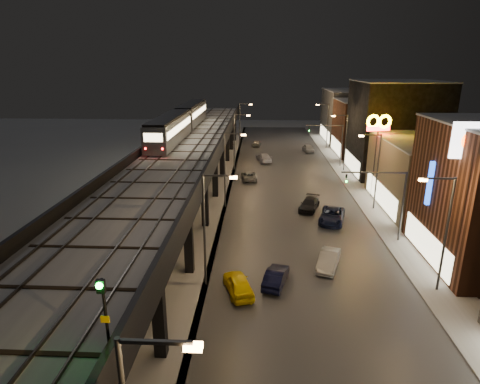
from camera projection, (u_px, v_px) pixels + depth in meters
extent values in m
cube|color=#46474D|center=(291.00, 197.00, 51.92)|extent=(17.00, 120.00, 0.06)
cube|color=#9FA1A8|center=(369.00, 198.00, 51.45)|extent=(4.00, 120.00, 0.14)
cube|color=#9FA1A8|center=(187.00, 196.00, 52.55)|extent=(11.00, 120.00, 0.06)
cube|color=black|center=(181.00, 158.00, 47.93)|extent=(9.00, 100.00, 1.00)
cube|color=black|center=(34.00, 313.00, 23.38)|extent=(0.70, 0.70, 5.30)
cube|color=black|center=(159.00, 317.00, 23.04)|extent=(0.70, 0.70, 5.30)
cube|color=black|center=(91.00, 277.00, 22.45)|extent=(8.00, 0.60, 0.50)
cube|color=black|center=(99.00, 241.00, 32.89)|extent=(0.70, 0.70, 5.30)
cube|color=black|center=(189.00, 243.00, 32.55)|extent=(0.70, 0.70, 5.30)
cube|color=black|center=(142.00, 213.00, 31.96)|extent=(8.00, 0.60, 0.50)
cube|color=black|center=(136.00, 201.00, 42.40)|extent=(0.70, 0.70, 5.30)
cube|color=black|center=(205.00, 202.00, 42.06)|extent=(0.70, 0.70, 5.30)
cube|color=black|center=(169.00, 179.00, 41.47)|extent=(8.00, 0.60, 0.50)
cube|color=black|center=(158.00, 176.00, 51.92)|extent=(0.70, 0.70, 5.30)
cube|color=black|center=(215.00, 177.00, 51.58)|extent=(0.70, 0.70, 5.30)
cube|color=black|center=(186.00, 158.00, 50.98)|extent=(8.00, 0.60, 0.50)
cube|color=black|center=(174.00, 159.00, 61.43)|extent=(0.70, 0.70, 5.30)
cube|color=black|center=(222.00, 159.00, 61.09)|extent=(0.70, 0.70, 5.30)
cube|color=black|center=(198.00, 143.00, 60.50)|extent=(8.00, 0.60, 0.50)
cube|color=black|center=(186.00, 146.00, 70.94)|extent=(0.70, 0.70, 5.30)
cube|color=black|center=(227.00, 146.00, 70.60)|extent=(0.70, 0.70, 5.30)
cube|color=black|center=(206.00, 132.00, 70.01)|extent=(8.00, 0.60, 0.50)
cube|color=black|center=(195.00, 136.00, 80.45)|extent=(0.70, 0.70, 5.30)
cube|color=black|center=(231.00, 137.00, 80.11)|extent=(0.70, 0.70, 5.30)
cube|color=black|center=(213.00, 124.00, 79.52)|extent=(8.00, 0.60, 0.50)
cube|color=black|center=(202.00, 129.00, 89.97)|extent=(0.70, 0.70, 5.30)
cube|color=black|center=(234.00, 129.00, 89.63)|extent=(0.70, 0.70, 5.30)
cube|color=black|center=(218.00, 118.00, 89.03)|extent=(8.00, 0.60, 0.50)
cube|color=#B2B7C1|center=(181.00, 153.00, 47.76)|extent=(8.40, 100.00, 0.16)
cube|color=#332D28|center=(154.00, 151.00, 47.85)|extent=(0.08, 98.00, 0.16)
cube|color=#332D28|center=(166.00, 152.00, 47.79)|extent=(0.08, 98.00, 0.16)
cube|color=#332D28|center=(192.00, 152.00, 47.65)|extent=(0.08, 98.00, 0.16)
cube|color=#332D28|center=(204.00, 152.00, 47.58)|extent=(0.08, 98.00, 0.16)
cube|color=black|center=(63.00, 283.00, 19.18)|extent=(7.80, 0.24, 0.06)
cube|color=black|center=(150.00, 186.00, 34.40)|extent=(7.80, 0.24, 0.06)
cube|color=black|center=(184.00, 149.00, 49.62)|extent=(7.80, 0.24, 0.06)
cube|color=black|center=(202.00, 129.00, 64.84)|extent=(7.80, 0.24, 0.06)
cube|color=black|center=(213.00, 116.00, 80.06)|extent=(7.80, 0.24, 0.06)
cube|color=black|center=(217.00, 150.00, 47.41)|extent=(0.30, 100.00, 1.10)
cube|color=black|center=(145.00, 149.00, 47.81)|extent=(0.30, 100.00, 1.10)
cube|color=beige|center=(426.00, 244.00, 34.79)|extent=(0.10, 9.60, 2.40)
cube|color=#72654E|center=(435.00, 175.00, 47.10)|extent=(12.00, 15.00, 8.00)
cube|color=beige|center=(380.00, 194.00, 48.11)|extent=(0.10, 12.00, 2.40)
cube|color=#B2B7C1|center=(440.00, 141.00, 45.85)|extent=(12.20, 15.20, 0.16)
cube|color=black|center=(394.00, 129.00, 61.40)|extent=(12.00, 13.00, 14.00)
cube|color=beige|center=(352.00, 163.00, 63.33)|extent=(0.10, 10.40, 2.40)
cube|color=#B2B7C1|center=(400.00, 81.00, 59.24)|extent=(12.20, 13.20, 0.16)
cube|color=brown|center=(369.00, 128.00, 75.33)|extent=(12.00, 12.00, 10.00)
cube|color=beige|center=(336.00, 146.00, 76.64)|extent=(0.10, 9.60, 2.40)
cube|color=#B2B7C1|center=(372.00, 101.00, 73.78)|extent=(12.20, 12.20, 0.16)
cube|color=#484848|center=(353.00, 116.00, 88.49)|extent=(12.00, 16.00, 11.00)
cube|color=beige|center=(325.00, 134.00, 89.96)|extent=(0.10, 12.80, 2.40)
cube|color=#B2B7C1|center=(355.00, 90.00, 86.79)|extent=(12.20, 16.20, 0.16)
cube|color=#38383A|center=(155.00, 342.00, 11.50)|extent=(2.20, 0.12, 0.12)
cube|color=#FFAE58|center=(193.00, 347.00, 11.48)|extent=(0.55, 0.28, 0.18)
cylinder|color=#38383A|center=(204.00, 232.00, 30.01)|extent=(0.18, 0.18, 9.00)
cube|color=#38383A|center=(218.00, 176.00, 28.62)|extent=(2.20, 0.12, 0.12)
cube|color=#FFAE58|center=(233.00, 177.00, 28.60)|extent=(0.55, 0.28, 0.18)
cylinder|color=#38383A|center=(446.00, 237.00, 29.19)|extent=(0.18, 0.18, 9.00)
cube|color=#38383A|center=(439.00, 178.00, 27.90)|extent=(2.20, 0.12, 0.12)
cube|color=#FFAE58|center=(423.00, 180.00, 27.99)|extent=(0.55, 0.28, 0.18)
cylinder|color=#38383A|center=(225.00, 171.00, 47.13)|extent=(0.18, 0.18, 9.00)
cube|color=#38383A|center=(234.00, 134.00, 45.74)|extent=(2.20, 0.12, 0.12)
cube|color=#FFAE58|center=(243.00, 135.00, 45.73)|extent=(0.55, 0.28, 0.18)
cylinder|color=#38383A|center=(377.00, 173.00, 46.32)|extent=(0.18, 0.18, 9.00)
cube|color=#38383A|center=(371.00, 135.00, 45.02)|extent=(2.20, 0.12, 0.12)
cube|color=#FFAE58|center=(361.00, 136.00, 45.11)|extent=(0.55, 0.28, 0.18)
cylinder|color=#38383A|center=(234.00, 142.00, 64.25)|extent=(0.18, 0.18, 9.00)
cube|color=#38383A|center=(241.00, 115.00, 62.86)|extent=(2.20, 0.12, 0.12)
cube|color=#FFAE58|center=(248.00, 116.00, 62.85)|extent=(0.55, 0.28, 0.18)
cylinder|color=#38383A|center=(346.00, 143.00, 63.44)|extent=(0.18, 0.18, 9.00)
cube|color=#38383A|center=(341.00, 115.00, 62.15)|extent=(2.20, 0.12, 0.12)
cube|color=#FFAE58|center=(334.00, 116.00, 62.23)|extent=(0.55, 0.28, 0.18)
cylinder|color=#38383A|center=(240.00, 126.00, 81.38)|extent=(0.18, 0.18, 9.00)
cube|color=#38383A|center=(245.00, 104.00, 79.98)|extent=(2.20, 0.12, 0.12)
cube|color=#FFAE58|center=(251.00, 105.00, 79.97)|extent=(0.55, 0.28, 0.18)
cylinder|color=#38383A|center=(328.00, 127.00, 80.56)|extent=(0.18, 0.18, 9.00)
cube|color=#38383A|center=(323.00, 104.00, 79.27)|extent=(2.20, 0.12, 0.12)
cube|color=#FFAE58|center=(318.00, 105.00, 79.36)|extent=(0.55, 0.28, 0.18)
cylinder|color=#38383A|center=(402.00, 208.00, 38.06)|extent=(0.20, 0.20, 7.00)
cube|color=#38383A|center=(374.00, 173.00, 37.16)|extent=(6.00, 0.12, 0.12)
imported|color=black|center=(346.00, 177.00, 37.43)|extent=(0.20, 0.16, 1.00)
sphere|color=#0CFF26|center=(346.00, 180.00, 37.36)|extent=(0.18, 0.18, 0.18)
cylinder|color=#38383A|center=(342.00, 146.00, 66.60)|extent=(0.20, 0.20, 7.00)
cube|color=#38383A|center=(325.00, 125.00, 65.70)|extent=(6.00, 0.12, 0.12)
imported|color=black|center=(309.00, 128.00, 65.97)|extent=(0.20, 0.16, 1.00)
sphere|color=#0CFF26|center=(309.00, 130.00, 65.90)|extent=(0.18, 0.18, 0.18)
cube|color=gray|center=(170.00, 130.00, 52.74)|extent=(2.81, 16.96, 3.20)
cube|color=black|center=(169.00, 117.00, 52.21)|extent=(2.52, 16.47, 0.24)
cube|color=beige|center=(159.00, 127.00, 52.67)|extent=(0.05, 15.50, 0.87)
cube|color=beige|center=(180.00, 127.00, 52.54)|extent=(0.05, 15.50, 0.87)
cube|color=gray|center=(192.00, 114.00, 69.82)|extent=(2.81, 16.96, 3.20)
cube|color=black|center=(192.00, 104.00, 69.29)|extent=(2.52, 16.47, 0.24)
cube|color=beige|center=(184.00, 111.00, 69.75)|extent=(0.05, 15.50, 0.87)
cube|color=beige|center=(200.00, 111.00, 69.62)|extent=(0.05, 15.50, 0.87)
cube|color=beige|center=(153.00, 138.00, 44.51)|extent=(2.13, 0.05, 0.97)
sphere|color=#FF0C0C|center=(145.00, 149.00, 44.92)|extent=(0.19, 0.19, 0.19)
sphere|color=#FF0C0C|center=(162.00, 149.00, 44.83)|extent=(0.19, 0.19, 0.19)
cylinder|color=black|center=(106.00, 313.00, 14.32)|extent=(0.11, 0.11, 2.79)
cube|color=black|center=(101.00, 286.00, 13.86)|extent=(0.30, 0.17, 0.51)
sphere|color=#0CFF26|center=(99.00, 286.00, 13.71)|extent=(0.24, 0.24, 0.24)
cube|color=#E0B605|center=(105.00, 319.00, 14.29)|extent=(0.33, 0.04, 0.28)
imported|color=yellow|center=(238.00, 285.00, 30.05)|extent=(2.87, 4.54, 1.44)
imported|color=black|center=(276.00, 277.00, 31.20)|extent=(2.40, 4.30, 1.34)
imported|color=gray|center=(249.00, 176.00, 59.51)|extent=(2.60, 4.68, 1.24)
imported|color=silver|center=(264.00, 158.00, 70.58)|extent=(3.05, 5.32, 1.45)
imported|color=gray|center=(257.00, 143.00, 83.84)|extent=(1.92, 4.07, 1.35)
imported|color=gray|center=(328.00, 261.00, 33.78)|extent=(2.71, 4.46, 1.39)
imported|color=#121938|center=(332.00, 216.00, 43.53)|extent=(3.77, 5.77, 1.48)
imported|color=black|center=(309.00, 205.00, 47.25)|extent=(3.20, 4.93, 1.33)
imported|color=#9DA0A8|center=(308.00, 149.00, 78.19)|extent=(2.33, 4.47, 1.45)
cylinder|color=#38383A|center=(374.00, 165.00, 50.90)|extent=(0.24, 0.24, 8.57)
cube|color=#FF0C0C|center=(378.00, 129.00, 49.49)|extent=(3.00, 0.25, 0.54)
torus|color=yellow|center=(373.00, 122.00, 49.26)|extent=(1.77, 0.75, 1.74)
torus|color=yellow|center=(385.00, 122.00, 49.20)|extent=(1.77, 0.75, 1.74)
cylinder|color=#38383A|center=(457.00, 215.00, 30.55)|extent=(0.28, 0.28, 11.04)
cube|color=white|center=(471.00, 141.00, 28.80)|extent=(2.65, 0.30, 2.65)
cone|color=#FF3800|center=(472.00, 141.00, 28.63)|extent=(1.88, 0.12, 1.88)
cylinder|color=#38383A|center=(430.00, 229.00, 35.32)|extent=(0.28, 0.28, 5.27)
cube|color=blue|center=(437.00, 183.00, 34.04)|extent=(1.69, 0.35, 3.80)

